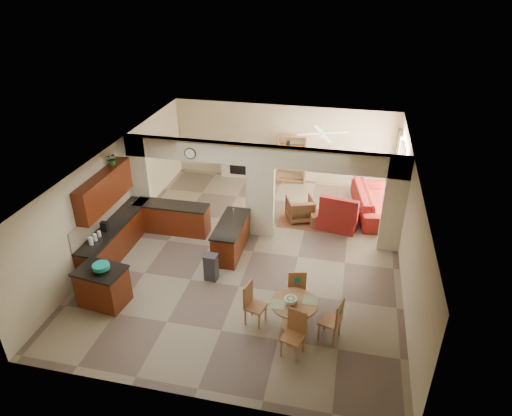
% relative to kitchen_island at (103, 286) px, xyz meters
% --- Properties ---
extents(floor, '(10.00, 10.00, 0.00)m').
position_rel_kitchen_island_xyz_m(floor, '(2.97, 2.88, -0.48)').
color(floor, '#83765B').
rests_on(floor, ground).
extents(ceiling, '(10.00, 10.00, 0.00)m').
position_rel_kitchen_island_xyz_m(ceiling, '(2.97, 2.88, 2.32)').
color(ceiling, white).
rests_on(ceiling, wall_back).
extents(wall_back, '(8.00, 0.00, 8.00)m').
position_rel_kitchen_island_xyz_m(wall_back, '(2.97, 7.88, 0.92)').
color(wall_back, beige).
rests_on(wall_back, floor).
extents(wall_front, '(8.00, 0.00, 8.00)m').
position_rel_kitchen_island_xyz_m(wall_front, '(2.97, -2.12, 0.92)').
color(wall_front, beige).
rests_on(wall_front, floor).
extents(wall_left, '(0.00, 10.00, 10.00)m').
position_rel_kitchen_island_xyz_m(wall_left, '(-1.03, 2.88, 0.92)').
color(wall_left, beige).
rests_on(wall_left, floor).
extents(wall_right, '(0.00, 10.00, 10.00)m').
position_rel_kitchen_island_xyz_m(wall_right, '(6.97, 2.88, 0.92)').
color(wall_right, beige).
rests_on(wall_right, floor).
extents(partition_left_pier, '(0.60, 0.25, 2.80)m').
position_rel_kitchen_island_xyz_m(partition_left_pier, '(-0.73, 3.88, 0.92)').
color(partition_left_pier, beige).
rests_on(partition_left_pier, floor).
extents(partition_center_pier, '(0.80, 0.25, 2.20)m').
position_rel_kitchen_island_xyz_m(partition_center_pier, '(2.97, 3.88, 0.62)').
color(partition_center_pier, beige).
rests_on(partition_center_pier, floor).
extents(partition_right_pier, '(0.60, 0.25, 2.80)m').
position_rel_kitchen_island_xyz_m(partition_right_pier, '(6.67, 3.88, 0.92)').
color(partition_right_pier, beige).
rests_on(partition_right_pier, floor).
extents(partition_header, '(8.00, 0.25, 0.60)m').
position_rel_kitchen_island_xyz_m(partition_header, '(2.97, 3.88, 2.02)').
color(partition_header, beige).
rests_on(partition_header, partition_center_pier).
extents(kitchen_counter, '(2.52, 3.29, 1.48)m').
position_rel_kitchen_island_xyz_m(kitchen_counter, '(-0.29, 2.63, -0.02)').
color(kitchen_counter, '#4A1D08').
rests_on(kitchen_counter, floor).
extents(upper_cabinets, '(0.35, 2.40, 0.90)m').
position_rel_kitchen_island_xyz_m(upper_cabinets, '(-0.85, 2.08, 1.44)').
color(upper_cabinets, '#4A1D08').
rests_on(upper_cabinets, wall_left).
extents(peninsula, '(0.70, 1.85, 0.91)m').
position_rel_kitchen_island_xyz_m(peninsula, '(2.37, 2.77, -0.03)').
color(peninsula, '#4A1D08').
rests_on(peninsula, floor).
extents(wall_clock, '(0.34, 0.03, 0.34)m').
position_rel_kitchen_island_xyz_m(wall_clock, '(0.97, 3.73, 1.97)').
color(wall_clock, '#52321B').
rests_on(wall_clock, partition_header).
extents(rug, '(1.60, 1.30, 0.01)m').
position_rel_kitchen_island_xyz_m(rug, '(4.17, 4.98, -0.48)').
color(rug, brown).
rests_on(rug, floor).
extents(fireplace, '(1.60, 0.35, 1.20)m').
position_rel_kitchen_island_xyz_m(fireplace, '(1.37, 7.72, 0.13)').
color(fireplace, silver).
rests_on(fireplace, floor).
extents(shelving_unit, '(1.00, 0.32, 1.80)m').
position_rel_kitchen_island_xyz_m(shelving_unit, '(3.32, 7.70, 0.42)').
color(shelving_unit, '#A05B37').
rests_on(shelving_unit, floor).
extents(window_a, '(0.02, 0.90, 1.90)m').
position_rel_kitchen_island_xyz_m(window_a, '(6.94, 5.18, 0.72)').
color(window_a, white).
rests_on(window_a, wall_right).
extents(window_b, '(0.02, 0.90, 1.90)m').
position_rel_kitchen_island_xyz_m(window_b, '(6.94, 6.88, 0.72)').
color(window_b, white).
rests_on(window_b, wall_right).
extents(glazed_door, '(0.02, 0.70, 2.10)m').
position_rel_kitchen_island_xyz_m(glazed_door, '(6.94, 6.03, 0.57)').
color(glazed_door, white).
rests_on(glazed_door, wall_right).
extents(drape_a_left, '(0.10, 0.28, 2.30)m').
position_rel_kitchen_island_xyz_m(drape_a_left, '(6.90, 4.58, 0.72)').
color(drape_a_left, '#3A1D17').
rests_on(drape_a_left, wall_right).
extents(drape_a_right, '(0.10, 0.28, 2.30)m').
position_rel_kitchen_island_xyz_m(drape_a_right, '(6.90, 5.78, 0.72)').
color(drape_a_right, '#3A1D17').
rests_on(drape_a_right, wall_right).
extents(drape_b_left, '(0.10, 0.28, 2.30)m').
position_rel_kitchen_island_xyz_m(drape_b_left, '(6.90, 6.28, 0.72)').
color(drape_b_left, '#3A1D17').
rests_on(drape_b_left, wall_right).
extents(drape_b_right, '(0.10, 0.28, 2.30)m').
position_rel_kitchen_island_xyz_m(drape_b_right, '(6.90, 7.48, 0.72)').
color(drape_b_right, '#3A1D17').
rests_on(drape_b_right, wall_right).
extents(ceiling_fan, '(1.00, 1.00, 0.10)m').
position_rel_kitchen_island_xyz_m(ceiling_fan, '(4.47, 5.88, 2.08)').
color(ceiling_fan, white).
rests_on(ceiling_fan, ceiling).
extents(kitchen_island, '(1.20, 0.92, 0.96)m').
position_rel_kitchen_island_xyz_m(kitchen_island, '(0.00, 0.00, 0.00)').
color(kitchen_island, '#4A1D08').
rests_on(kitchen_island, floor).
extents(teal_bowl, '(0.39, 0.39, 0.18)m').
position_rel_kitchen_island_xyz_m(teal_bowl, '(0.08, -0.03, 0.57)').
color(teal_bowl, '#169882').
rests_on(teal_bowl, kitchen_island).
extents(trash_can, '(0.34, 0.29, 0.67)m').
position_rel_kitchen_island_xyz_m(trash_can, '(2.21, 1.43, -0.15)').
color(trash_can, '#2D2D30').
rests_on(trash_can, floor).
extents(dining_table, '(1.04, 1.04, 0.71)m').
position_rel_kitchen_island_xyz_m(dining_table, '(4.51, 0.13, -0.00)').
color(dining_table, '#A05B37').
rests_on(dining_table, floor).
extents(fruit_bowl, '(0.29, 0.29, 0.15)m').
position_rel_kitchen_island_xyz_m(fruit_bowl, '(4.43, 0.09, 0.30)').
color(fruit_bowl, '#8BB827').
rests_on(fruit_bowl, dining_table).
extents(sofa, '(2.92, 1.53, 0.81)m').
position_rel_kitchen_island_xyz_m(sofa, '(6.27, 5.91, -0.08)').
color(sofa, maroon).
rests_on(sofa, floor).
extents(chaise, '(1.29, 1.11, 0.46)m').
position_rel_kitchen_island_xyz_m(chaise, '(5.20, 4.79, -0.25)').
color(chaise, maroon).
rests_on(chaise, floor).
extents(armchair, '(1.04, 1.05, 0.74)m').
position_rel_kitchen_island_xyz_m(armchair, '(4.01, 4.97, -0.11)').
color(armchair, maroon).
rests_on(armchair, floor).
extents(ottoman, '(0.69, 0.69, 0.41)m').
position_rel_kitchen_island_xyz_m(ottoman, '(4.66, 4.75, -0.28)').
color(ottoman, maroon).
rests_on(ottoman, floor).
extents(plant, '(0.35, 0.31, 0.36)m').
position_rel_kitchen_island_xyz_m(plant, '(-0.85, 2.70, 2.07)').
color(plant, '#1A4713').
rests_on(plant, upper_cabinets).
extents(chair_north, '(0.51, 0.51, 1.02)m').
position_rel_kitchen_island_xyz_m(chair_north, '(4.45, 0.90, 0.07)').
color(chair_north, '#A05B37').
rests_on(chair_north, floor).
extents(chair_east, '(0.52, 0.52, 1.02)m').
position_rel_kitchen_island_xyz_m(chair_east, '(5.39, -0.02, 0.07)').
color(chair_east, '#A05B37').
rests_on(chair_east, floor).
extents(chair_south, '(0.52, 0.52, 1.02)m').
position_rel_kitchen_island_xyz_m(chair_south, '(4.63, -0.56, 0.07)').
color(chair_south, '#A05B37').
rests_on(chair_south, floor).
extents(chair_west, '(0.51, 0.51, 1.02)m').
position_rel_kitchen_island_xyz_m(chair_west, '(3.58, 0.13, 0.07)').
color(chair_west, '#A05B37').
rests_on(chair_west, floor).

